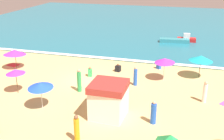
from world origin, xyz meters
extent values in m
plane|color=#D8B775|center=(0.00, 0.00, 0.00)|extent=(60.00, 60.00, 0.00)
cube|color=teal|center=(0.00, 28.00, 0.05)|extent=(60.00, 44.00, 0.10)
cube|color=white|center=(0.00, 6.30, 0.10)|extent=(57.00, 0.70, 0.01)
cube|color=white|center=(3.50, -5.46, 1.00)|extent=(2.31, 2.33, 2.00)
cube|color=#A5332D|center=(3.50, -5.46, 2.23)|extent=(2.37, 2.40, 0.45)
cylinder|color=#4C3823|center=(-8.04, 0.99, 0.95)|extent=(0.05, 0.05, 1.90)
cone|color=#B733C6|center=(-8.04, 0.99, 1.70)|extent=(2.73, 2.75, 0.64)
cylinder|color=#4C3823|center=(-4.64, -3.90, 0.98)|extent=(0.05, 0.05, 1.96)
cone|color=#B733C6|center=(-4.64, -3.90, 1.83)|extent=(1.61, 1.60, 0.41)
cylinder|color=silver|center=(-1.43, -5.69, 0.96)|extent=(0.05, 0.05, 1.93)
cone|color=blue|center=(-1.43, -5.69, 1.79)|extent=(1.95, 1.96, 0.49)
cylinder|color=silver|center=(6.46, 1.95, 1.01)|extent=(0.05, 0.05, 2.02)
cone|color=#B733C6|center=(6.46, 1.95, 1.86)|extent=(2.55, 2.55, 0.50)
cylinder|color=#4C3823|center=(9.54, 3.42, 1.04)|extent=(0.05, 0.05, 2.07)
cone|color=#19B7C6|center=(9.54, 3.42, 1.88)|extent=(3.03, 3.03, 0.56)
cylinder|color=white|center=(9.83, -1.54, 0.72)|extent=(0.33, 0.33, 1.44)
sphere|color=#DBA884|center=(9.83, -1.54, 1.56)|extent=(0.28, 0.28, 0.28)
cylinder|color=orange|center=(2.55, -8.75, 0.75)|extent=(0.42, 0.42, 1.50)
sphere|color=brown|center=(2.55, -8.75, 1.61)|extent=(0.25, 0.25, 0.25)
cube|color=green|center=(-0.22, 1.03, 0.36)|extent=(0.48, 0.48, 0.71)
sphere|color=#9E6B47|center=(-0.22, 1.03, 0.82)|extent=(0.23, 0.23, 0.23)
cylinder|color=blue|center=(4.23, 0.14, 0.73)|extent=(0.33, 0.33, 1.47)
sphere|color=#DBA884|center=(4.23, 0.14, 1.57)|extent=(0.23, 0.23, 0.23)
cylinder|color=green|center=(0.09, -2.32, 0.84)|extent=(0.43, 0.43, 1.68)
sphere|color=#DBA884|center=(0.09, -2.32, 1.80)|extent=(0.26, 0.26, 0.26)
cylinder|color=blue|center=(6.55, -5.57, 0.70)|extent=(0.52, 0.52, 1.41)
sphere|color=#DBA884|center=(6.55, -5.57, 1.51)|extent=(0.23, 0.23, 0.23)
cube|color=black|center=(1.97, 2.92, 0.30)|extent=(0.55, 0.55, 0.59)
sphere|color=brown|center=(1.97, 2.92, 0.69)|extent=(0.22, 0.22, 0.22)
cube|color=blue|center=(5.71, 4.77, 0.32)|extent=(0.51, 0.51, 0.64)
sphere|color=#DBA884|center=(5.71, 4.77, 0.73)|extent=(0.21, 0.21, 0.21)
cube|color=red|center=(-8.98, 1.75, 0.01)|extent=(1.42, 1.17, 0.01)
cube|color=teal|center=(6.54, 15.14, 0.35)|extent=(3.96, 1.48, 0.49)
cube|color=red|center=(8.09, 16.11, 0.34)|extent=(2.48, 1.15, 0.47)
cube|color=silver|center=(8.09, 16.11, 0.88)|extent=(0.88, 0.66, 0.62)
camera|label=1|loc=(8.17, -21.20, 9.60)|focal=43.89mm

